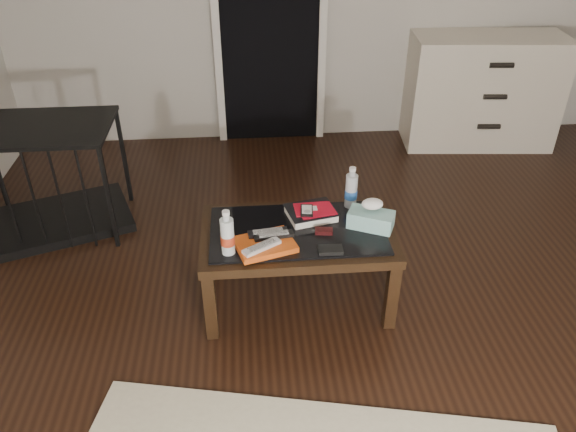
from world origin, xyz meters
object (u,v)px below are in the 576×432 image
textbook (311,213)px  water_bottle_left (227,232)px  dresser (482,91)px  coffee_table (297,239)px  tissue_box (371,220)px  water_bottle_right (351,187)px  pet_crate (53,195)px

textbook → water_bottle_left: (-0.44, -0.28, 0.10)m
dresser → textbook: (-1.62, -1.78, 0.03)m
water_bottle_left → textbook: bearing=32.9°
coffee_table → tissue_box: bearing=-1.2°
dresser → coffee_table: bearing=-127.2°
dresser → tissue_box: dresser is taller
textbook → tissue_box: size_ratio=1.09×
dresser → tissue_box: (-1.33, -1.90, 0.06)m
water_bottle_left → water_bottle_right: bearing=29.4°
dresser → water_bottle_left: (-2.06, -2.06, 0.13)m
textbook → coffee_table: bearing=-139.7°
dresser → water_bottle_right: bearing=-124.7°
dresser → water_bottle_left: size_ratio=5.20×
dresser → water_bottle_right: 2.19m
pet_crate → coffee_table: bearing=-49.9°
dresser → textbook: dresser is taller
textbook → water_bottle_left: 0.53m
water_bottle_left → pet_crate: bearing=138.3°
textbook → pet_crate: bearing=141.6°
coffee_table → water_bottle_right: (0.31, 0.21, 0.18)m
water_bottle_right → tissue_box: 0.24m
coffee_table → water_bottle_right: size_ratio=4.20×
coffee_table → pet_crate: pet_crate is taller
coffee_table → water_bottle_right: bearing=33.3°
dresser → tissue_box: 2.32m
dresser → pet_crate: 3.39m
pet_crate → tissue_box: (1.90, -0.87, 0.28)m
dresser → water_bottle_left: dresser is taller
coffee_table → dresser: bearing=48.0°
dresser → pet_crate: dresser is taller
water_bottle_right → tissue_box: bearing=-72.3°
textbook → water_bottle_right: size_ratio=1.05×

